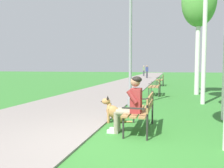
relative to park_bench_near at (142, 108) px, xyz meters
The scene contains 11 objects.
ground_plane 1.39m from the park_bench_near, 118.17° to the right, with size 120.00×120.00×0.00m, color #33752D.
paved_path 23.05m from the park_bench_near, 97.22° to the left, with size 3.87×60.00×0.04m, color gray.
park_bench_near is the anchor object (origin of this frame).
park_bench_mid 6.75m from the park_bench_near, 90.76° to the left, with size 0.55×1.50×0.85m.
park_bench_far 13.02m from the park_bench_near, 90.43° to the left, with size 0.55×1.50×0.85m.
person_seated_on_near_bench 0.39m from the park_bench_near, 126.46° to the right, with size 0.74×0.49×1.25m.
dog_shepherd 0.99m from the park_bench_near, 143.01° to the left, with size 0.82×0.37×0.71m.
lamp_post_near 3.76m from the park_bench_near, 104.48° to the left, with size 0.24×0.24×4.68m.
birch_tree_fourth 8.92m from the park_bench_near, 75.49° to the left, with size 1.73×1.52×6.15m.
pedestrian_distant 24.39m from the park_bench_near, 95.30° to the left, with size 0.32×0.22×1.65m.
pedestrian_further_distant 31.22m from the park_bench_near, 96.26° to the left, with size 0.32×0.22×1.65m.
Camera 1 is at (1.21, -4.05, 1.45)m, focal length 36.97 mm.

